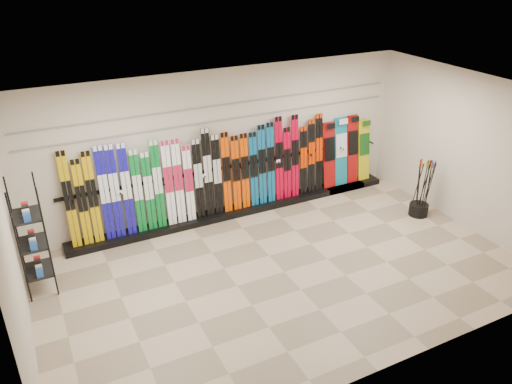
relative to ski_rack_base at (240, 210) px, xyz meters
name	(u,v)px	position (x,y,z in m)	size (l,w,h in m)	color
floor	(284,272)	(-0.22, -2.28, -0.06)	(8.00, 8.00, 0.00)	#87745D
back_wall	(224,144)	(-0.22, 0.22, 1.44)	(8.00, 8.00, 0.00)	beige
left_wall	(12,257)	(-4.22, -2.28, 1.44)	(5.00, 5.00, 0.00)	beige
right_wall	(469,152)	(3.78, -2.28, 1.44)	(5.00, 5.00, 0.00)	beige
ceiling	(289,101)	(-0.22, -2.28, 2.94)	(8.00, 8.00, 0.00)	silver
ski_rack_base	(240,210)	(0.00, 0.00, 0.00)	(8.00, 0.40, 0.12)	black
skis	(207,176)	(-0.69, 0.02, 0.90)	(5.37, 0.18, 1.81)	#C79907
snowboards	(346,152)	(2.70, 0.08, 0.81)	(1.25, 0.24, 1.55)	#990C0C
accessory_rack	(32,238)	(-3.97, -0.89, 0.90)	(0.40, 0.60, 1.91)	black
pole_bin	(418,209)	(3.27, -1.75, 0.07)	(0.39, 0.39, 0.25)	black
ski_poles	(424,188)	(3.31, -1.77, 0.55)	(0.39, 0.35, 1.18)	black
slatwall_rail_0	(224,120)	(-0.22, 0.20, 1.94)	(7.60, 0.02, 0.03)	gray
slatwall_rail_1	(223,105)	(-0.22, 0.20, 2.24)	(7.60, 0.02, 0.03)	gray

